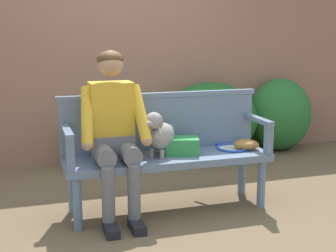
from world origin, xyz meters
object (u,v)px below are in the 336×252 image
(garden_bench, at_px, (168,163))
(tennis_racket, at_px, (230,147))
(person_seated, at_px, (113,127))
(sports_bag, at_px, (182,146))
(dog_on_bench, at_px, (160,134))
(baseball_glove, at_px, (246,145))

(garden_bench, distance_m, tennis_racket, 0.60)
(person_seated, height_order, sports_bag, person_seated)
(garden_bench, height_order, dog_on_bench, dog_on_bench)
(tennis_racket, distance_m, baseball_glove, 0.15)
(baseball_glove, bearing_deg, sports_bag, -159.54)
(garden_bench, bearing_deg, tennis_racket, 6.41)
(baseball_glove, bearing_deg, dog_on_bench, -157.18)
(garden_bench, xyz_separation_m, tennis_racket, (0.60, 0.07, 0.07))
(tennis_racket, bearing_deg, sports_bag, -173.20)
(dog_on_bench, height_order, tennis_racket, dog_on_bench)
(dog_on_bench, bearing_deg, person_seated, -179.80)
(tennis_racket, bearing_deg, garden_bench, -173.59)
(person_seated, relative_size, sports_bag, 4.81)
(dog_on_bench, bearing_deg, garden_bench, 8.67)
(person_seated, distance_m, sports_bag, 0.61)
(garden_bench, height_order, baseball_glove, baseball_glove)
(garden_bench, distance_m, dog_on_bench, 0.27)
(tennis_racket, relative_size, baseball_glove, 2.57)
(garden_bench, height_order, sports_bag, sports_bag)
(person_seated, distance_m, dog_on_bench, 0.39)
(dog_on_bench, height_order, sports_bag, dog_on_bench)
(dog_on_bench, xyz_separation_m, tennis_racket, (0.67, 0.08, -0.18))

